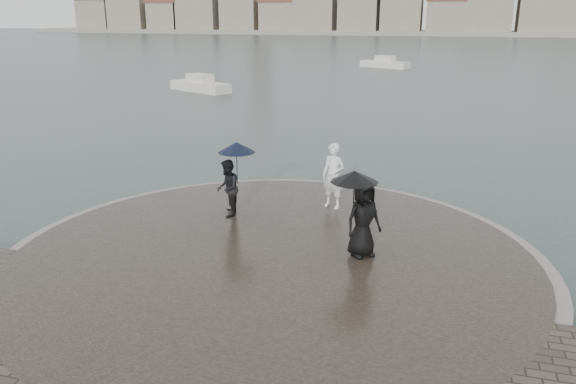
% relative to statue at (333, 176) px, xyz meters
% --- Properties ---
extents(ground, '(400.00, 400.00, 0.00)m').
position_rel_statue_xyz_m(ground, '(-0.65, -7.09, -1.29)').
color(ground, '#2B3835').
rests_on(ground, ground).
extents(kerb_ring, '(12.50, 12.50, 0.32)m').
position_rel_statue_xyz_m(kerb_ring, '(-0.65, -3.59, -1.13)').
color(kerb_ring, gray).
rests_on(kerb_ring, ground).
extents(quay_tip, '(11.90, 11.90, 0.36)m').
position_rel_statue_xyz_m(quay_tip, '(-0.65, -3.59, -1.10)').
color(quay_tip, '#2D261E').
rests_on(quay_tip, ground).
extents(statue, '(0.78, 0.63, 1.85)m').
position_rel_statue_xyz_m(statue, '(0.00, 0.00, 0.00)').
color(statue, white).
rests_on(statue, quay_tip).
extents(visitor_left, '(1.15, 1.06, 2.04)m').
position_rel_statue_xyz_m(visitor_left, '(-2.52, -1.44, 0.19)').
color(visitor_left, black).
rests_on(visitor_left, quay_tip).
extents(visitor_right, '(1.30, 1.14, 1.95)m').
position_rel_statue_xyz_m(visitor_right, '(1.27, -3.07, 0.21)').
color(visitor_right, black).
rests_on(visitor_right, quay_tip).
extents(far_skyline, '(260.00, 20.00, 37.00)m').
position_rel_statue_xyz_m(far_skyline, '(-6.94, 153.62, 4.33)').
color(far_skyline, gray).
rests_on(far_skyline, ground).
extents(boats, '(44.77, 27.75, 1.50)m').
position_rel_statue_xyz_m(boats, '(1.19, 33.74, -0.91)').
color(boats, silver).
rests_on(boats, ground).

